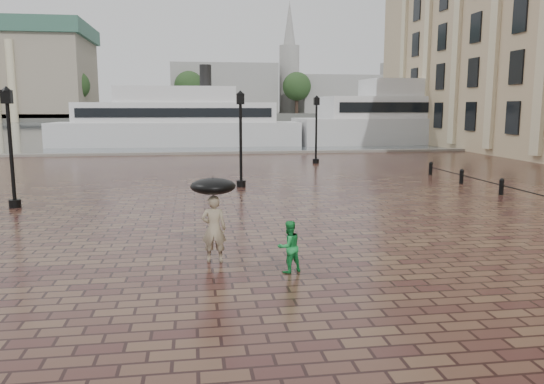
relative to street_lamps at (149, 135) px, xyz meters
The scene contains 12 objects.
ground 17.72m from the street_lamps, 85.10° to the right, with size 300.00×300.00×0.00m, color #371B19.
harbour_water 74.55m from the street_lamps, 88.85° to the left, with size 240.00×240.00×0.00m, color #444C53.
quay_edge 14.76m from the street_lamps, 84.09° to the left, with size 80.00×0.60×0.30m, color slate.
far_shore 142.51m from the street_lamps, 89.40° to the left, with size 300.00×60.00×2.00m, color #4C4C47.
distant_skyline 141.67m from the street_lamps, 69.46° to the left, with size 102.50×22.00×33.00m.
far_trees 120.72m from the street_lamps, 89.29° to the left, with size 188.00×8.00×13.50m.
street_lamps is the anchor object (origin of this frame).
adult_pedestrian 16.13m from the street_lamps, 80.24° to the right, with size 0.61×0.40×1.67m, color gray.
child_pedestrian 17.56m from the street_lamps, 75.43° to the right, with size 0.59×0.46×1.21m, color #1A923F.
ferry_near 24.79m from the street_lamps, 88.24° to the left, with size 24.12×6.59×7.85m.
ferry_far 36.38m from the street_lamps, 43.05° to the left, with size 27.80×7.94×9.02m.
umbrella 16.07m from the street_lamps, 80.24° to the right, with size 1.10×1.10×1.14m.
Camera 1 is at (0.77, -11.06, 3.78)m, focal length 35.00 mm.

